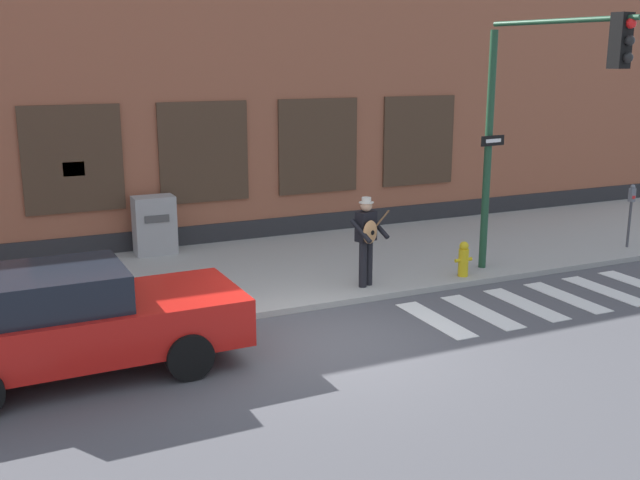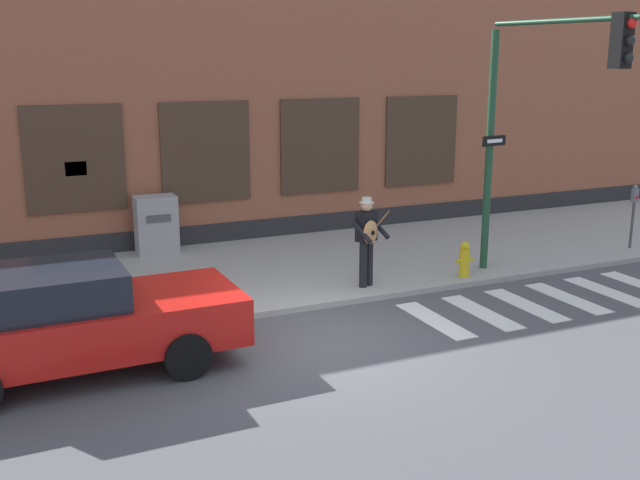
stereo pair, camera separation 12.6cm
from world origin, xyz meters
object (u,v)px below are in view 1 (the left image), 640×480
(busker, at_px, (367,236))
(traffic_light, at_px, (540,101))
(utility_box, at_px, (154,225))
(red_car, at_px, (72,321))
(parking_meter, at_px, (631,206))
(fire_hydrant, at_px, (463,259))

(busker, xyz_separation_m, traffic_light, (2.95, -1.05, 2.45))
(traffic_light, distance_m, utility_box, 8.36)
(red_car, height_order, utility_box, red_car)
(parking_meter, distance_m, utility_box, 10.59)
(red_car, bearing_deg, busker, 16.12)
(fire_hydrant, bearing_deg, utility_box, 139.89)
(busker, bearing_deg, fire_hydrant, -5.89)
(fire_hydrant, bearing_deg, parking_meter, 4.19)
(red_car, xyz_separation_m, fire_hydrant, (7.50, 1.37, -0.31))
(traffic_light, xyz_separation_m, utility_box, (-5.99, 5.12, -2.77))
(utility_box, distance_m, fire_hydrant, 6.66)
(parking_meter, bearing_deg, red_car, -172.03)
(red_car, xyz_separation_m, traffic_light, (8.40, 0.53, 2.75))
(traffic_light, xyz_separation_m, parking_meter, (3.84, 1.19, -2.47))
(red_car, relative_size, traffic_light, 0.95)
(busker, bearing_deg, utility_box, 126.76)
(traffic_light, relative_size, parking_meter, 3.41)
(traffic_light, height_order, fire_hydrant, traffic_light)
(traffic_light, relative_size, fire_hydrant, 6.98)
(parking_meter, bearing_deg, utility_box, 158.17)
(parking_meter, distance_m, fire_hydrant, 4.79)
(red_car, bearing_deg, traffic_light, 3.59)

